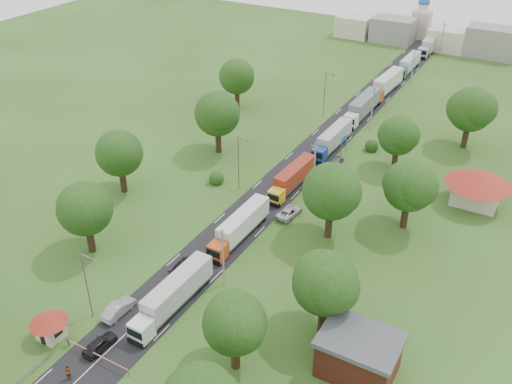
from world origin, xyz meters
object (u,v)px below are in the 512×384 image
Objects in this scene: truck_0 at (173,295)px; car_lane_mid at (119,309)px; info_sign at (344,142)px; pedestrian_near at (68,373)px; boom_barrier at (88,350)px; car_lane_front at (100,344)px; guard_booth at (49,324)px.

car_lane_mid is (-5.31, -4.28, -1.31)m from truck_0.
info_sign is at bearing 86.61° from truck_0.
info_sign is 2.18× the size of pedestrian_near.
truck_0 is (3.67, 11.28, 1.24)m from boom_barrier.
truck_0 is at bearing -140.06° from car_lane_mid.
truck_0 is at bearing 71.98° from boom_barrier.
car_lane_front is (-3.31, -9.78, -1.39)m from truck_0.
info_sign is 63.82m from pedestrian_near.
info_sign is 48.81m from truck_0.
info_sign is at bearing -97.72° from car_lane_mid.
pedestrian_near is (2.14, -10.50, 0.12)m from car_lane_mid.
pedestrian_near is (6.34, -3.50, -1.23)m from guard_booth.
car_lane_mid is at bearing -98.79° from info_sign.
truck_0 is 3.30× the size of car_lane_front.
boom_barrier is 5.98m from guard_booth.
info_sign is 0.28× the size of truck_0.
pedestrian_near is at bearing -28.89° from guard_booth.
boom_barrier is 3.54m from pedestrian_near.
truck_0 reaches higher than boom_barrier.
truck_0 is (9.51, 11.28, -0.03)m from guard_booth.
info_sign is at bearing 78.32° from guard_booth.
pedestrian_near reaches higher than boom_barrier.
info_sign is at bearing 61.62° from pedestrian_near.
car_lane_front is (-6.20, -58.50, -2.25)m from info_sign.
car_lane_mid is at bearing 103.21° from boom_barrier.
boom_barrier is 2.25× the size of info_sign.
car_lane_front reaches higher than boom_barrier.
boom_barrier is 2.10× the size of guard_booth.
info_sign reaches higher than car_lane_mid.
truck_0 is at bearing 49.87° from guard_booth.
pedestrian_near is at bearing -102.11° from truck_0.
truck_0 is 15.16m from pedestrian_near.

